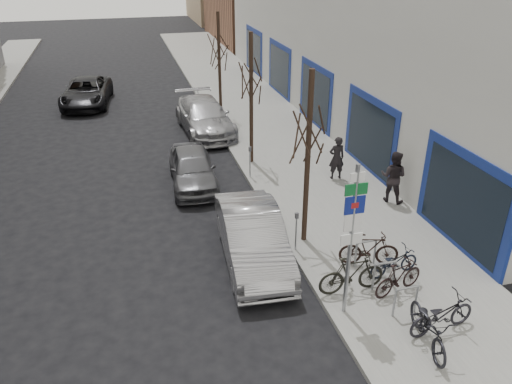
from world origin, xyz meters
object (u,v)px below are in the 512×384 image
highway_sign_pole (352,233)px  pedestrian_near (337,158)px  meter_back (222,117)px  bike_mid_inner (352,274)px  bike_rack (384,272)px  bike_near_right (399,277)px  pedestrian_far (393,176)px  tree_near (310,119)px  lane_car (87,92)px  meter_front (296,228)px  parked_car_mid (193,168)px  bike_far_curb (442,312)px  parked_car_front (253,237)px  bike_mid_curb (394,260)px  bike_far_inner (369,249)px  tree_far (219,41)px  meter_mid (250,159)px  tree_mid (251,68)px  bike_near_left (429,324)px  parked_car_back (205,116)px

highway_sign_pole → pedestrian_near: highway_sign_pole is taller
meter_back → bike_mid_inner: meter_back is taller
bike_rack → bike_near_right: (0.27, -0.28, -0.02)m
meter_back → pedestrian_far: size_ratio=0.66×
tree_near → lane_car: 19.26m
meter_front → pedestrian_far: 4.90m
parked_car_mid → pedestrian_far: 7.52m
bike_rack → lane_car: size_ratio=0.42×
bike_far_curb → parked_car_front: bearing=32.1°
parked_car_front → parked_car_mid: (-0.92, 5.64, -0.08)m
bike_far_curb → bike_mid_curb: bearing=-8.5°
bike_rack → meter_back: meter_back is taller
lane_car → bike_far_inner: bearing=-60.2°
tree_far → bike_mid_curb: 15.90m
meter_front → meter_mid: size_ratio=1.00×
tree_far → pedestrian_near: (2.78, -9.02, -3.09)m
pedestrian_near → pedestrian_far: bearing=119.1°
tree_mid → bike_mid_inner: 9.91m
meter_front → lane_car: 19.28m
lane_car → bike_near_right: bearing=-61.3°
highway_sign_pole → lane_car: size_ratio=0.78×
bike_rack → meter_front: size_ratio=1.78×
meter_back → pedestrian_near: 7.28m
bike_mid_curb → lane_car: bearing=16.2°
tree_far → bike_mid_curb: (1.77, -15.41, -3.48)m
meter_mid → parked_car_front: 5.64m
meter_front → pedestrian_far: (4.39, 2.17, 0.20)m
meter_front → meter_mid: bearing=90.0°
meter_front → parked_car_front: size_ratio=0.26×
bike_near_left → parked_car_mid: size_ratio=0.46×
highway_sign_pole → meter_mid: bearing=91.7°
bike_rack → parked_car_mid: (-3.91, 8.06, 0.06)m
bike_rack → bike_mid_inner: 0.91m
tree_far → meter_back: (-0.45, -2.50, -3.19)m
bike_mid_inner → tree_far: bearing=0.9°
highway_sign_pole → tree_far: 16.59m
tree_far → bike_far_curb: tree_far is taller
bike_near_right → lane_car: lane_car is taller
tree_mid → tree_near: bearing=-90.0°
tree_far → meter_back: 4.08m
bike_near_right → bike_far_curb: bike_far_curb is taller
bike_rack → pedestrian_far: 5.34m
bike_rack → tree_mid: size_ratio=0.41×
bike_near_right → parked_car_front: parked_car_front is taller
meter_back → parked_car_front: parked_car_front is taller
bike_rack → bike_far_curb: size_ratio=1.24×
meter_back → parked_car_front: (-1.34, -10.98, -0.12)m
bike_near_left → parked_car_back: parked_car_back is taller
bike_mid_inner → pedestrian_near: pedestrian_near is taller
tree_near → meter_back: (-0.45, 10.50, -3.19)m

